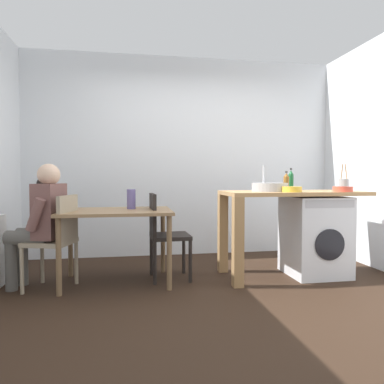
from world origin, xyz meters
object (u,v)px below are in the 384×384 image
object	(u,v)px
mixing_bowl	(292,189)
vase	(131,199)
chair_opposite	(163,231)
utensil_crock	(344,184)
bottle_squat_brown	(291,180)
colander	(343,189)
washing_machine	(315,236)
bottle_tall_green	(286,182)
seated_person	(41,219)
dining_table	(116,220)
chair_person_seat	(57,236)

from	to	relation	value
mixing_bowl	vase	world-z (taller)	mixing_bowl
chair_opposite	mixing_bowl	xyz separation A→B (m)	(1.29, -0.30, 0.44)
utensil_crock	bottle_squat_brown	bearing A→B (deg)	163.16
colander	chair_opposite	bearing A→B (deg)	170.06
washing_machine	colander	bearing A→B (deg)	-49.26
bottle_tall_green	mixing_bowl	world-z (taller)	bottle_tall_green
bottle_squat_brown	mixing_bowl	distance (m)	0.46
washing_machine	vase	distance (m)	2.03
vase	seated_person	bearing A→B (deg)	-168.34
dining_table	seated_person	xyz separation A→B (m)	(-0.70, -0.08, 0.03)
chair_opposite	seated_person	world-z (taller)	seated_person
seated_person	bottle_squat_brown	bearing A→B (deg)	-68.84
seated_person	colander	world-z (taller)	seated_person
dining_table	mixing_bowl	size ratio (longest dim) A/B	5.44
chair_person_seat	chair_opposite	xyz separation A→B (m)	(1.02, 0.17, 0.00)
chair_person_seat	mixing_bowl	size ratio (longest dim) A/B	4.45
vase	dining_table	bearing A→B (deg)	-146.31
mixing_bowl	chair_opposite	bearing A→B (deg)	166.75
bottle_squat_brown	washing_machine	bearing A→B (deg)	-49.95
chair_opposite	colander	xyz separation A→B (m)	(1.84, -0.32, 0.44)
dining_table	bottle_tall_green	size ratio (longest dim) A/B	5.09
seated_person	washing_machine	size ratio (longest dim) A/B	1.40
washing_machine	colander	distance (m)	0.59
dining_table	mixing_bowl	bearing A→B (deg)	-8.26
washing_machine	bottle_tall_green	size ratio (longest dim) A/B	3.98
chair_person_seat	mixing_bowl	xyz separation A→B (m)	(2.31, -0.14, 0.44)
chair_opposite	washing_machine	size ratio (longest dim) A/B	1.05
chair_opposite	utensil_crock	xyz separation A→B (m)	(2.02, -0.05, 0.48)
chair_person_seat	seated_person	bearing A→B (deg)	90.00
colander	bottle_tall_green	bearing A→B (deg)	145.95
dining_table	bottle_tall_green	world-z (taller)	bottle_tall_green
chair_opposite	seated_person	bearing A→B (deg)	-86.27
chair_opposite	bottle_squat_brown	world-z (taller)	bottle_squat_brown
bottle_tall_green	chair_opposite	bearing A→B (deg)	-179.98
mixing_bowl	seated_person	bearing A→B (deg)	175.83
chair_person_seat	mixing_bowl	distance (m)	2.36
dining_table	vase	size ratio (longest dim) A/B	5.35
mixing_bowl	colander	world-z (taller)	same
vase	utensil_crock	bearing A→B (deg)	-2.59
chair_person_seat	bottle_tall_green	world-z (taller)	bottle_tall_green
washing_machine	mixing_bowl	size ratio (longest dim) A/B	4.25
seated_person	bottle_squat_brown	xyz separation A→B (m)	(2.65, 0.24, 0.36)
washing_machine	bottle_tall_green	xyz separation A→B (m)	(-0.29, 0.11, 0.59)
washing_machine	bottle_tall_green	distance (m)	0.66
seated_person	bottle_squat_brown	size ratio (longest dim) A/B	4.73
utensil_crock	vase	distance (m)	2.36
bottle_tall_green	utensil_crock	xyz separation A→B (m)	(0.66, -0.05, -0.03)
chair_opposite	seated_person	xyz separation A→B (m)	(-1.18, -0.12, 0.16)
chair_person_seat	seated_person	world-z (taller)	seated_person
bottle_tall_green	dining_table	bearing A→B (deg)	-178.52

